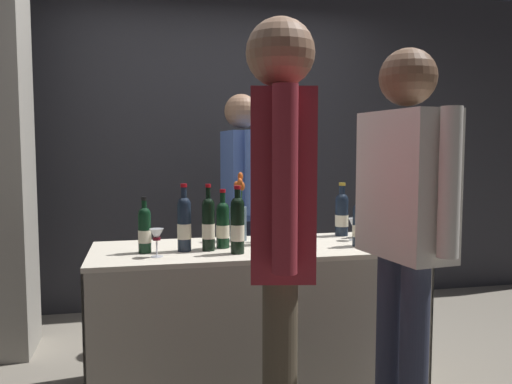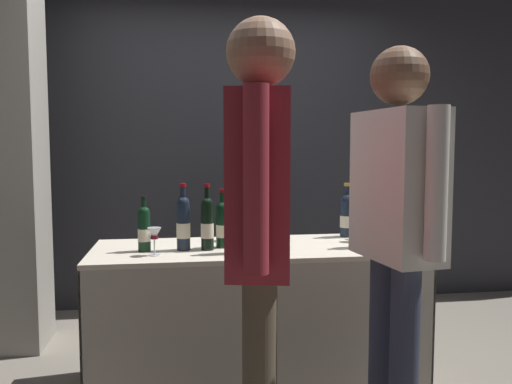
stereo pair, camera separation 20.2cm
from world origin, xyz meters
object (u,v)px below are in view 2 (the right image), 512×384
at_px(display_bottle_0, 262,218).
at_px(vendor_presenter, 249,193).
at_px(tasting_table, 256,291).
at_px(featured_wine_bottle, 347,214).
at_px(wine_glass_near_vendor, 402,230).
at_px(concrete_pillar, 5,119).
at_px(flower_vase, 241,219).
at_px(wine_glass_mid, 154,235).
at_px(taster_foreground_right, 261,215).
at_px(wine_glass_near_taster, 358,226).

bearing_deg(display_bottle_0, vendor_presenter, 87.89).
height_order(tasting_table, vendor_presenter, vendor_presenter).
xyz_separation_m(tasting_table, featured_wine_bottle, (0.59, 0.23, 0.39)).
distance_m(tasting_table, wine_glass_near_vendor, 0.86).
bearing_deg(concrete_pillar, flower_vase, -22.77).
xyz_separation_m(concrete_pillar, wine_glass_near_vendor, (2.28, -1.02, -0.62)).
bearing_deg(wine_glass_mid, flower_vase, 37.16).
distance_m(concrete_pillar, wine_glass_mid, 1.53).
bearing_deg(tasting_table, featured_wine_bottle, 21.30).
relative_size(display_bottle_0, vendor_presenter, 0.20).
xyz_separation_m(wine_glass_near_vendor, wine_glass_mid, (-1.29, 0.04, -0.00)).
height_order(wine_glass_near_vendor, wine_glass_mid, wine_glass_near_vendor).
relative_size(concrete_pillar, tasting_table, 1.71).
bearing_deg(vendor_presenter, taster_foreground_right, -9.94).
bearing_deg(wine_glass_mid, wine_glass_near_taster, 11.12).
bearing_deg(wine_glass_near_taster, taster_foreground_right, -125.55).
bearing_deg(display_bottle_0, taster_foreground_right, -99.28).
xyz_separation_m(tasting_table, taster_foreground_right, (-0.12, -0.96, 0.55)).
xyz_separation_m(featured_wine_bottle, display_bottle_0, (-0.55, -0.18, 0.01)).
height_order(wine_glass_mid, taster_foreground_right, taster_foreground_right).
xyz_separation_m(wine_glass_near_vendor, flower_vase, (-0.81, 0.40, 0.02)).
xyz_separation_m(concrete_pillar, wine_glass_mid, (0.99, -0.98, -0.62)).
xyz_separation_m(wine_glass_near_taster, vendor_presenter, (-0.54, 0.70, 0.14)).
height_order(featured_wine_bottle, display_bottle_0, display_bottle_0).
bearing_deg(wine_glass_near_taster, featured_wine_bottle, 94.64).
bearing_deg(wine_glass_near_taster, display_bottle_0, -178.66).
xyz_separation_m(wine_glass_mid, flower_vase, (0.48, 0.36, 0.02)).
relative_size(wine_glass_near_vendor, wine_glass_mid, 1.01).
distance_m(concrete_pillar, featured_wine_bottle, 2.28).
height_order(display_bottle_0, wine_glass_near_vendor, display_bottle_0).
bearing_deg(concrete_pillar, wine_glass_near_taster, -19.49).
height_order(wine_glass_near_taster, flower_vase, flower_vase).
distance_m(featured_wine_bottle, wine_glass_mid, 1.20).
distance_m(tasting_table, wine_glass_near_taster, 0.70).
distance_m(wine_glass_near_taster, vendor_presenter, 0.90).
bearing_deg(featured_wine_bottle, wine_glass_mid, -160.88).
bearing_deg(taster_foreground_right, featured_wine_bottle, -19.23).
bearing_deg(vendor_presenter, tasting_table, -8.58).
height_order(concrete_pillar, wine_glass_mid, concrete_pillar).
bearing_deg(concrete_pillar, taster_foreground_right, -51.63).
bearing_deg(taster_foreground_right, wine_glass_near_vendor, -37.40).
relative_size(wine_glass_near_taster, flower_vase, 0.33).
bearing_deg(wine_glass_mid, wine_glass_near_vendor, -1.79).
xyz_separation_m(concrete_pillar, taster_foreground_right, (1.41, -1.78, -0.42)).
distance_m(tasting_table, flower_vase, 0.43).
distance_m(tasting_table, vendor_presenter, 0.90).
relative_size(wine_glass_near_vendor, wine_glass_near_taster, 1.10).
distance_m(featured_wine_bottle, taster_foreground_right, 1.40).
height_order(concrete_pillar, wine_glass_near_taster, concrete_pillar).
distance_m(tasting_table, display_bottle_0, 0.40).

